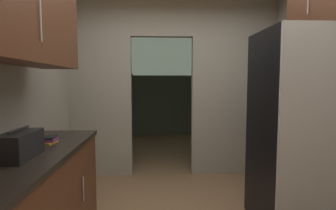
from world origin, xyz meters
The scene contains 6 objects.
kitchen_partition centered at (0.05, 1.77, 1.41)m, with size 3.10×0.12×2.65m.
adjoining_room_shell centered at (0.00, 3.84, 1.33)m, with size 3.10×3.15×2.65m.
refrigerator centered at (1.11, 0.19, 0.94)m, with size 0.79×0.80×1.89m.
upper_cabinet_counterside centered at (-1.23, -0.39, 1.89)m, with size 0.36×1.80×0.71m.
boombox centered at (-1.20, -0.45, 0.98)m, with size 0.19×0.38×0.21m.
book_stack centered at (-1.18, 0.00, 0.92)m, with size 0.13×0.16×0.06m.
Camera 1 is at (-0.28, -2.27, 1.41)m, focal length 28.61 mm.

